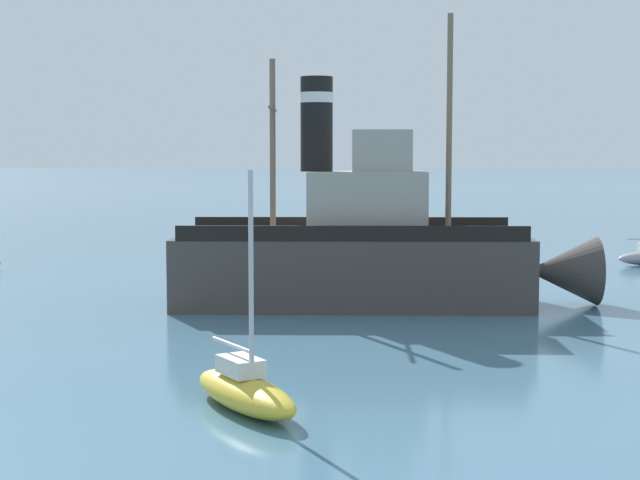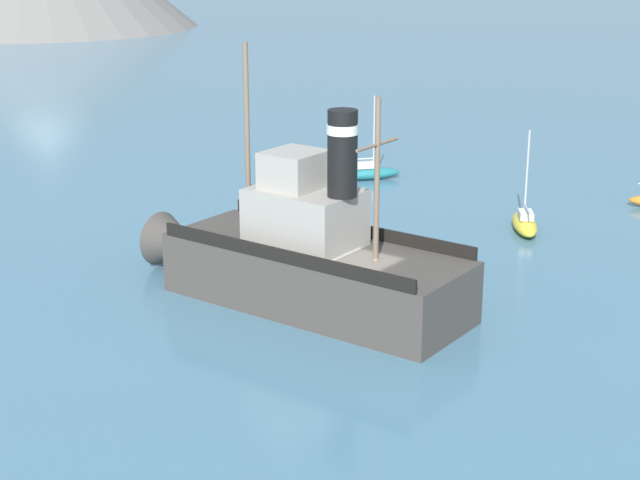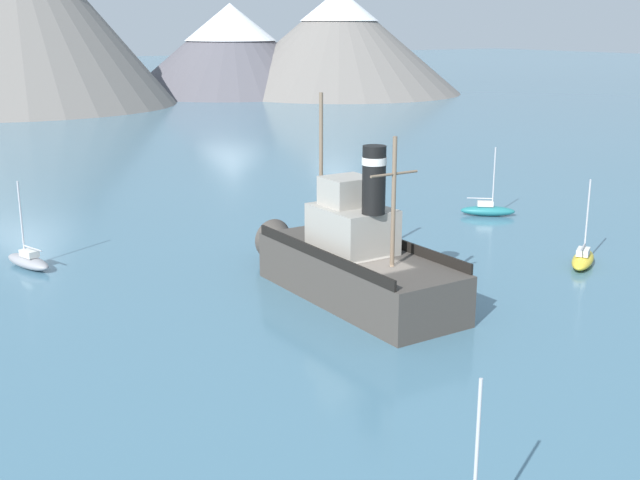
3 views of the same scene
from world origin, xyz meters
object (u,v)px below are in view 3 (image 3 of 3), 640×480
Objects in this scene: sailboat_teal at (488,210)px; sailboat_grey at (28,261)px; sailboat_yellow at (583,259)px; old_tugboat at (351,261)px.

sailboat_teal and sailboat_grey have the same top height.
sailboat_teal is at bearing -8.29° from sailboat_grey.
sailboat_grey is (-26.47, 16.31, 0.00)m from sailboat_yellow.
sailboat_teal is (4.08, 11.86, 0.00)m from sailboat_yellow.
sailboat_yellow is at bearing -108.99° from sailboat_teal.
sailboat_teal is at bearing 26.73° from old_tugboat.
old_tugboat reaches higher than sailboat_grey.
sailboat_yellow is 1.00× the size of sailboat_grey.
sailboat_teal is (18.05, 9.09, -1.40)m from old_tugboat.
old_tugboat is 2.95× the size of sailboat_yellow.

